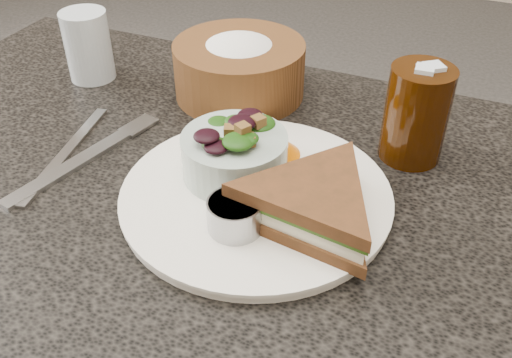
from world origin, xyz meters
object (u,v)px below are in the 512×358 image
object	(u,v)px
sandwich	(313,205)
bread_basket	(239,60)
water_glass	(88,46)
dinner_plate	(256,196)
cola_glass	(417,110)
salad_bowl	(234,149)
dressing_ramekin	(235,215)

from	to	relation	value
sandwich	bread_basket	xyz separation A→B (m)	(-0.19, 0.24, 0.01)
bread_basket	water_glass	world-z (taller)	bread_basket
dinner_plate	cola_glass	distance (m)	0.21
bread_basket	water_glass	xyz separation A→B (m)	(-0.22, -0.04, -0.00)
sandwich	salad_bowl	xyz separation A→B (m)	(-0.11, 0.05, 0.01)
dinner_plate	sandwich	xyz separation A→B (m)	(0.07, -0.02, 0.03)
dressing_ramekin	bread_basket	size ratio (longest dim) A/B	0.31
salad_bowl	cola_glass	distance (m)	0.22
sandwich	salad_bowl	world-z (taller)	salad_bowl
bread_basket	sandwich	bearing A→B (deg)	-51.43
dinner_plate	sandwich	distance (m)	0.08
dinner_plate	water_glass	world-z (taller)	water_glass
sandwich	cola_glass	world-z (taller)	cola_glass
dressing_ramekin	cola_glass	size ratio (longest dim) A/B	0.44
dinner_plate	sandwich	bearing A→B (deg)	-18.55
bread_basket	dinner_plate	bearing A→B (deg)	-61.17
dressing_ramekin	dinner_plate	bearing A→B (deg)	93.81
sandwich	cola_glass	xyz separation A→B (m)	(0.06, 0.18, 0.03)
dressing_ramekin	bread_basket	xyz separation A→B (m)	(-0.12, 0.28, 0.02)
water_glass	cola_glass	bearing A→B (deg)	-2.11
salad_bowl	water_glass	bearing A→B (deg)	153.71
sandwich	dressing_ramekin	xyz separation A→B (m)	(-0.07, -0.04, -0.01)
bread_basket	dressing_ramekin	bearing A→B (deg)	-66.16
salad_bowl	water_glass	world-z (taller)	water_glass
sandwich	bread_basket	distance (m)	0.30
dinner_plate	bread_basket	bearing A→B (deg)	118.83
sandwich	water_glass	size ratio (longest dim) A/B	1.79
sandwich	cola_glass	distance (m)	0.19
salad_bowl	dressing_ramekin	distance (m)	0.09
dinner_plate	water_glass	xyz separation A→B (m)	(-0.34, 0.17, 0.04)
water_glass	dinner_plate	bearing A→B (deg)	-26.78
cola_glass	water_glass	bearing A→B (deg)	177.89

